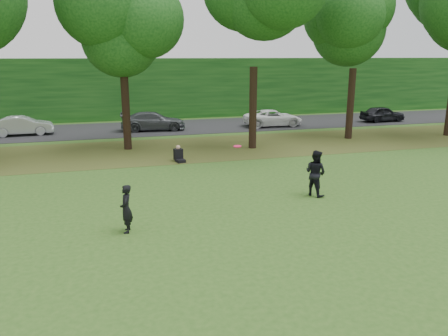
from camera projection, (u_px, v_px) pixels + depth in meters
name	position (u px, v px, depth m)	size (l,w,h in m)	color
ground	(261.00, 238.00, 12.91)	(120.00, 120.00, 0.00)	#2A5119
leaf_litter	(182.00, 149.00, 25.03)	(60.00, 7.00, 0.01)	#50481C
street	(163.00, 128.00, 32.49)	(70.00, 7.00, 0.02)	black
far_hedge	(153.00, 88.00, 37.47)	(70.00, 3.00, 5.00)	#124014
player_left	(126.00, 209.00, 13.14)	(0.54, 0.36, 1.49)	black
player_right	(315.00, 173.00, 16.62)	(0.86, 0.67, 1.77)	black
parked_cars	(158.00, 121.00, 31.14)	(40.30, 2.75, 1.33)	black
frisbee	(237.00, 146.00, 14.77)	(0.30, 0.30, 0.05)	#E8134F
seated_person	(179.00, 155.00, 22.11)	(0.54, 0.79, 0.83)	black
tree_line	(173.00, 4.00, 22.92)	(55.30, 7.90, 12.31)	black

